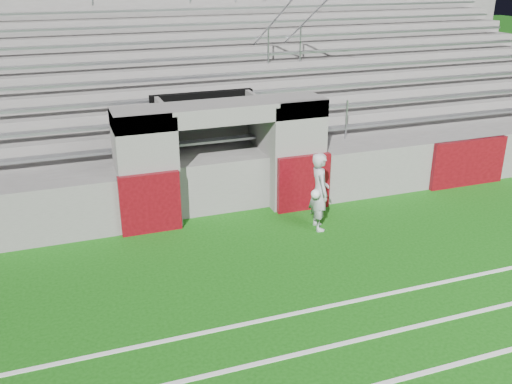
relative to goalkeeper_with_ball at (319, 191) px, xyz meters
name	(u,v)px	position (x,y,z in m)	size (l,w,h in m)	color
ground	(279,283)	(-1.69, -1.89, -0.88)	(90.00, 90.00, 0.00)	#12500D
stadium_structure	(179,107)	(-1.69, 6.08, 0.62)	(26.00, 8.48, 5.42)	slate
goalkeeper_with_ball	(319,191)	(0.00, 0.00, 0.00)	(0.55, 0.69, 1.75)	#A6A9B0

